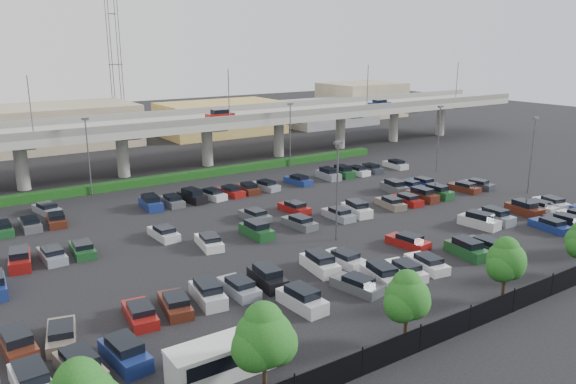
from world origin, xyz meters
The scene contains 10 objects.
ground centered at (0.00, 0.00, 0.00)m, with size 280.00×280.00×0.00m, color black.
overpass centered at (-0.21, 31.97, 6.97)m, with size 150.00×13.00×15.80m.
hedge centered at (0.00, 25.00, 0.55)m, with size 66.00×1.60×1.10m, color #153D11.
fence centered at (-0.05, -28.00, 0.90)m, with size 70.00×0.10×2.00m.
tree_row centered at (0.70, -26.53, 3.52)m, with size 65.07×3.66×5.94m.
shuttle_bus centered at (-20.84, -23.14, 1.23)m, with size 7.04×2.43×2.26m.
parked_cars centered at (0.20, -3.91, 0.63)m, with size 62.88×41.68×1.67m.
light_poles centered at (-4.13, 2.00, 6.24)m, with size 66.90×48.38×10.30m.
distant_buildings centered at (12.38, 61.81, 3.74)m, with size 138.00×24.00×9.00m.
comm_tower centered at (4.00, 74.00, 15.61)m, with size 2.40×2.40×30.00m.
Camera 1 is at (-34.59, -50.52, 19.76)m, focal length 35.00 mm.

